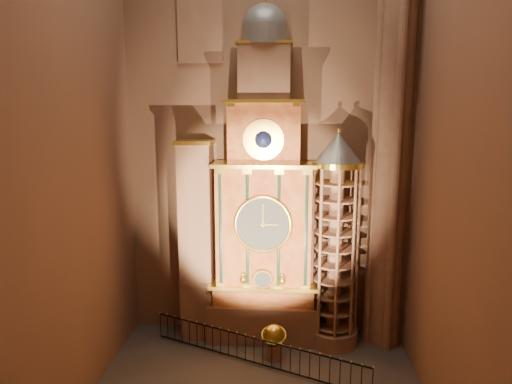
# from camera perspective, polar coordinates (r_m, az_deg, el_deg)

# --- Properties ---
(wall_back) EXTENTS (22.00, 0.00, 22.00)m
(wall_back) POSITION_cam_1_polar(r_m,az_deg,el_deg) (23.03, 1.20, 8.62)
(wall_back) COLOR #876049
(wall_back) RESTS_ON floor
(wall_left) EXTENTS (0.00, 22.00, 22.00)m
(wall_left) POSITION_cam_1_polar(r_m,az_deg,el_deg) (18.86, -21.76, 7.50)
(wall_left) COLOR #876049
(wall_left) RESTS_ON floor
(wall_right) EXTENTS (0.00, 22.00, 22.00)m
(wall_right) POSITION_cam_1_polar(r_m,az_deg,el_deg) (17.98, 23.22, 7.29)
(wall_right) COLOR #876049
(wall_right) RESTS_ON floor
(astronomical_clock) EXTENTS (5.60, 2.41, 16.70)m
(astronomical_clock) POSITION_cam_1_polar(r_m,az_deg,el_deg) (22.56, 1.02, -2.51)
(astronomical_clock) COLOR #8C634C
(astronomical_clock) RESTS_ON floor
(portrait_tower) EXTENTS (1.80, 1.60, 10.20)m
(portrait_tower) POSITION_cam_1_polar(r_m,az_deg,el_deg) (23.38, -7.38, -6.00)
(portrait_tower) COLOR #8C634C
(portrait_tower) RESTS_ON floor
(stair_turret) EXTENTS (2.50, 2.50, 10.80)m
(stair_turret) POSITION_cam_1_polar(r_m,az_deg,el_deg) (22.75, 9.86, -6.22)
(stair_turret) COLOR #8C634C
(stair_turret) RESTS_ON floor
(gothic_pier) EXTENTS (2.04, 2.04, 22.00)m
(gothic_pier) POSITION_cam_1_polar(r_m,az_deg,el_deg) (22.55, 16.90, 8.14)
(gothic_pier) COLOR #8C634C
(gothic_pier) RESTS_ON floor
(stained_glass_window) EXTENTS (2.20, 0.14, 5.20)m
(stained_glass_window) POSITION_cam_1_polar(r_m,az_deg,el_deg) (23.81, -7.08, 21.92)
(stained_glass_window) COLOR navy
(stained_glass_window) RESTS_ON wall_back
(celestial_globe) EXTENTS (1.18, 1.11, 1.72)m
(celestial_globe) POSITION_cam_1_polar(r_m,az_deg,el_deg) (22.58, 2.24, -17.85)
(celestial_globe) COLOR #8C634C
(celestial_globe) RESTS_ON floor
(iron_railing) EXTENTS (10.04, 4.37, 1.29)m
(iron_railing) POSITION_cam_1_polar(r_m,az_deg,el_deg) (22.29, -0.25, -19.21)
(iron_railing) COLOR black
(iron_railing) RESTS_ON floor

